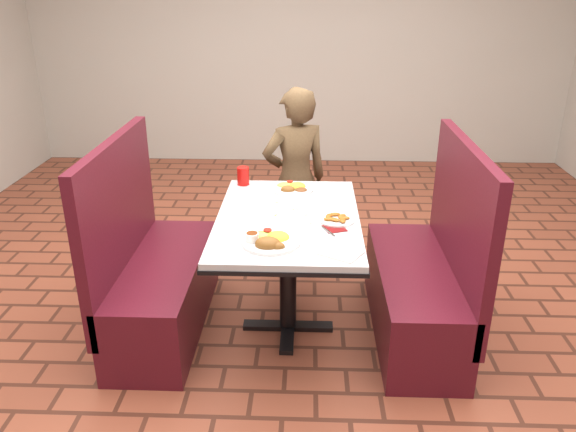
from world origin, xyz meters
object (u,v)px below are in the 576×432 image
(near_dinner_plate, at_px, (270,238))
(red_tumbler, at_px, (243,176))
(diner_person, at_px, (295,180))
(booth_bench_right, at_px, (423,284))
(plantain_plate, at_px, (337,219))
(far_dinner_plate, at_px, (293,186))
(booth_bench_left, at_px, (155,279))
(dining_table, at_px, (288,231))

(near_dinner_plate, xyz_separation_m, red_tumbler, (-0.23, 0.89, 0.03))
(near_dinner_plate, bearing_deg, diner_person, 85.57)
(near_dinner_plate, bearing_deg, booth_bench_right, 22.68)
(diner_person, bearing_deg, plantain_plate, 83.95)
(far_dinner_plate, xyz_separation_m, red_tumbler, (-0.32, 0.09, 0.03))
(near_dinner_plate, height_order, far_dinner_plate, near_dinner_plate)
(booth_bench_left, xyz_separation_m, red_tumbler, (0.49, 0.52, 0.48))
(booth_bench_left, height_order, diner_person, diner_person)
(red_tumbler, bearing_deg, plantain_plate, -44.94)
(far_dinner_plate, relative_size, red_tumbler, 2.25)
(booth_bench_right, bearing_deg, near_dinner_plate, -157.32)
(dining_table, bearing_deg, near_dinner_plate, -102.13)
(far_dinner_plate, height_order, plantain_plate, far_dinner_plate)
(booth_bench_right, height_order, plantain_plate, booth_bench_right)
(red_tumbler, bearing_deg, booth_bench_right, -25.06)
(booth_bench_right, xyz_separation_m, plantain_plate, (-0.53, -0.06, 0.43))
(near_dinner_plate, relative_size, far_dinner_plate, 1.13)
(booth_bench_left, bearing_deg, near_dinner_plate, -26.99)
(red_tumbler, bearing_deg, near_dinner_plate, -75.30)
(dining_table, distance_m, plantain_plate, 0.30)
(booth_bench_right, relative_size, red_tumbler, 10.26)
(far_dinner_plate, bearing_deg, diner_person, 89.45)
(booth_bench_right, height_order, near_dinner_plate, booth_bench_right)
(dining_table, distance_m, red_tumbler, 0.62)
(dining_table, height_order, booth_bench_right, booth_bench_right)
(booth_bench_right, distance_m, far_dinner_plate, 1.00)
(booth_bench_right, bearing_deg, far_dinner_plate, 151.48)
(booth_bench_right, xyz_separation_m, red_tumbler, (-1.11, 0.52, 0.48))
(dining_table, relative_size, far_dinner_plate, 4.60)
(booth_bench_right, height_order, diner_person, diner_person)
(diner_person, bearing_deg, dining_table, 67.74)
(booth_bench_right, xyz_separation_m, near_dinner_plate, (-0.88, -0.37, 0.45))
(far_dinner_plate, bearing_deg, near_dinner_plate, -96.63)
(far_dinner_plate, xyz_separation_m, plantain_plate, (0.26, -0.49, -0.01))
(dining_table, xyz_separation_m, near_dinner_plate, (-0.08, -0.37, 0.13))
(near_dinner_plate, bearing_deg, plantain_plate, 40.97)
(dining_table, xyz_separation_m, far_dinner_plate, (0.01, 0.43, 0.12))
(diner_person, xyz_separation_m, red_tumbler, (-0.33, -0.36, 0.15))
(booth_bench_left, bearing_deg, far_dinner_plate, 27.72)
(dining_table, relative_size, red_tumbler, 10.36)
(booth_bench_right, distance_m, near_dinner_plate, 1.05)
(booth_bench_left, xyz_separation_m, diner_person, (0.82, 0.88, 0.33))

